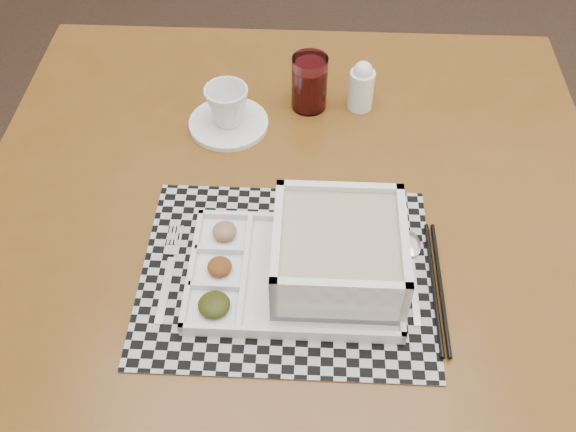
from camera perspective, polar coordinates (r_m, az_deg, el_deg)
The scene contains 11 objects.
floor at distance 2.23m, azimuth 12.27°, elevation 1.25°, with size 5.00×5.00×0.00m, color #332019.
dining_table at distance 1.13m, azimuth 0.21°, elevation -2.60°, with size 1.16×1.16×0.81m.
placemat at distance 0.99m, azimuth -0.10°, elevation -5.11°, with size 0.45×0.35×0.00m, color #A8A8B0.
serving_tray at distance 0.95m, azimuth 3.49°, elevation -3.72°, with size 0.34×0.24×0.10m.
fork at distance 1.00m, azimuth -10.61°, elevation -4.72°, with size 0.03×0.19×0.00m.
spoon at distance 1.03m, azimuth 10.81°, elevation -3.03°, with size 0.04×0.18×0.01m.
chopsticks at distance 0.99m, azimuth 13.12°, elevation -6.11°, with size 0.03×0.24×0.01m.
saucer at distance 1.23m, azimuth -5.29°, elevation 8.20°, with size 0.15×0.15×0.01m, color white.
cup at distance 1.20m, azimuth -5.44°, elevation 9.75°, with size 0.08×0.08×0.08m, color white.
juice_glass at distance 1.24m, azimuth 1.91°, elevation 11.61°, with size 0.07×0.07×0.11m.
creamer_bottle at distance 1.24m, azimuth 6.55°, elevation 11.40°, with size 0.05×0.05×0.10m.
Camera 1 is at (-0.51, -1.46, 1.61)m, focal length 40.00 mm.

